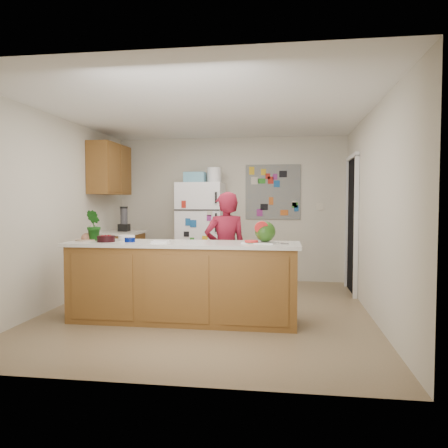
# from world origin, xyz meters

# --- Properties ---
(floor) EXTENTS (4.00, 4.50, 0.02)m
(floor) POSITION_xyz_m (0.00, 0.00, -0.01)
(floor) COLOR brown
(floor) RESTS_ON ground
(wall_back) EXTENTS (4.00, 0.02, 2.50)m
(wall_back) POSITION_xyz_m (0.00, 2.26, 1.25)
(wall_back) COLOR beige
(wall_back) RESTS_ON ground
(wall_left) EXTENTS (0.02, 4.50, 2.50)m
(wall_left) POSITION_xyz_m (-2.01, 0.00, 1.25)
(wall_left) COLOR beige
(wall_left) RESTS_ON ground
(wall_right) EXTENTS (0.02, 4.50, 2.50)m
(wall_right) POSITION_xyz_m (2.01, 0.00, 1.25)
(wall_right) COLOR beige
(wall_right) RESTS_ON ground
(ceiling) EXTENTS (4.00, 4.50, 0.02)m
(ceiling) POSITION_xyz_m (0.00, 0.00, 2.51)
(ceiling) COLOR white
(ceiling) RESTS_ON wall_back
(doorway) EXTENTS (0.03, 0.85, 2.04)m
(doorway) POSITION_xyz_m (1.99, 1.45, 1.02)
(doorway) COLOR black
(doorway) RESTS_ON ground
(peninsula_base) EXTENTS (2.60, 0.62, 0.88)m
(peninsula_base) POSITION_xyz_m (-0.20, -0.50, 0.44)
(peninsula_base) COLOR brown
(peninsula_base) RESTS_ON floor
(peninsula_top) EXTENTS (2.68, 0.70, 0.04)m
(peninsula_top) POSITION_xyz_m (-0.20, -0.50, 0.90)
(peninsula_top) COLOR silver
(peninsula_top) RESTS_ON peninsula_base
(side_counter_base) EXTENTS (0.60, 0.80, 0.86)m
(side_counter_base) POSITION_xyz_m (-1.69, 1.35, 0.43)
(side_counter_base) COLOR brown
(side_counter_base) RESTS_ON floor
(side_counter_top) EXTENTS (0.64, 0.84, 0.04)m
(side_counter_top) POSITION_xyz_m (-1.69, 1.35, 0.88)
(side_counter_top) COLOR silver
(side_counter_top) RESTS_ON side_counter_base
(upper_cabinets) EXTENTS (0.35, 1.00, 0.80)m
(upper_cabinets) POSITION_xyz_m (-1.82, 1.30, 1.90)
(upper_cabinets) COLOR brown
(upper_cabinets) RESTS_ON wall_left
(refrigerator) EXTENTS (0.75, 0.70, 1.70)m
(refrigerator) POSITION_xyz_m (-0.45, 1.88, 0.85)
(refrigerator) COLOR silver
(refrigerator) RESTS_ON floor
(fridge_top_bin) EXTENTS (0.35, 0.28, 0.18)m
(fridge_top_bin) POSITION_xyz_m (-0.55, 1.88, 1.79)
(fridge_top_bin) COLOR #5999B2
(fridge_top_bin) RESTS_ON refrigerator
(photo_collage) EXTENTS (0.95, 0.01, 0.95)m
(photo_collage) POSITION_xyz_m (0.75, 2.24, 1.55)
(photo_collage) COLOR slate
(photo_collage) RESTS_ON wall_back
(person) EXTENTS (0.65, 0.54, 1.51)m
(person) POSITION_xyz_m (0.21, 0.12, 0.75)
(person) COLOR maroon
(person) RESTS_ON floor
(blender_appliance) EXTENTS (0.12, 0.12, 0.38)m
(blender_appliance) POSITION_xyz_m (-1.64, 1.42, 1.09)
(blender_appliance) COLOR black
(blender_appliance) RESTS_ON side_counter_top
(cutting_board) EXTENTS (0.40, 0.33, 0.01)m
(cutting_board) POSITION_xyz_m (0.68, -0.48, 0.93)
(cutting_board) COLOR silver
(cutting_board) RESTS_ON peninsula_top
(watermelon) EXTENTS (0.23, 0.23, 0.23)m
(watermelon) POSITION_xyz_m (0.74, -0.46, 1.05)
(watermelon) COLOR #255A19
(watermelon) RESTS_ON cutting_board
(watermelon_slice) EXTENTS (0.15, 0.15, 0.02)m
(watermelon_slice) POSITION_xyz_m (0.60, -0.53, 0.94)
(watermelon_slice) COLOR #C52240
(watermelon_slice) RESTS_ON cutting_board
(cherry_bowl) EXTENTS (0.21, 0.21, 0.07)m
(cherry_bowl) POSITION_xyz_m (-1.09, -0.58, 0.96)
(cherry_bowl) COLOR black
(cherry_bowl) RESTS_ON peninsula_top
(white_bowl) EXTENTS (0.25, 0.25, 0.06)m
(white_bowl) POSITION_xyz_m (-0.93, -0.35, 0.95)
(white_bowl) COLOR white
(white_bowl) RESTS_ON peninsula_top
(cobalt_bowl) EXTENTS (0.13, 0.13, 0.05)m
(cobalt_bowl) POSITION_xyz_m (-0.81, -0.56, 0.95)
(cobalt_bowl) COLOR #010E55
(cobalt_bowl) RESTS_ON peninsula_top
(plate) EXTENTS (0.33, 0.33, 0.02)m
(plate) POSITION_xyz_m (-1.40, -0.44, 0.93)
(plate) COLOR #C5B993
(plate) RESTS_ON peninsula_top
(paper_towel) EXTENTS (0.20, 0.18, 0.02)m
(paper_towel) POSITION_xyz_m (-0.44, -0.58, 0.93)
(paper_towel) COLOR white
(paper_towel) RESTS_ON peninsula_top
(keys) EXTENTS (0.09, 0.06, 0.01)m
(keys) POSITION_xyz_m (0.96, -0.57, 0.93)
(keys) COLOR gray
(keys) RESTS_ON peninsula_top
(potted_plant) EXTENTS (0.26, 0.26, 0.37)m
(potted_plant) POSITION_xyz_m (-1.29, -0.45, 1.10)
(potted_plant) COLOR #143C0E
(potted_plant) RESTS_ON peninsula_top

